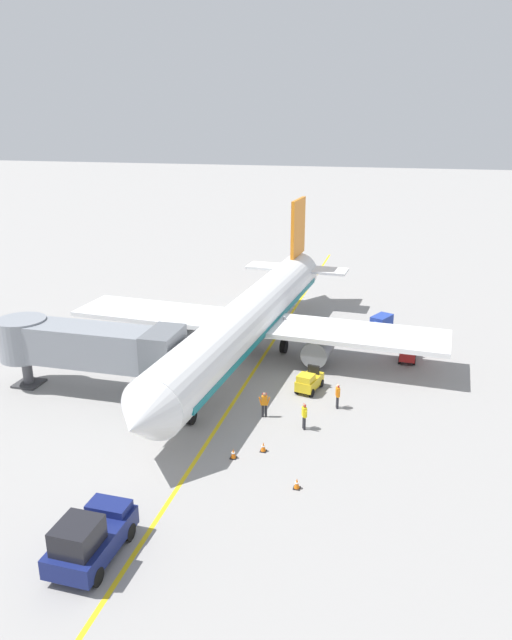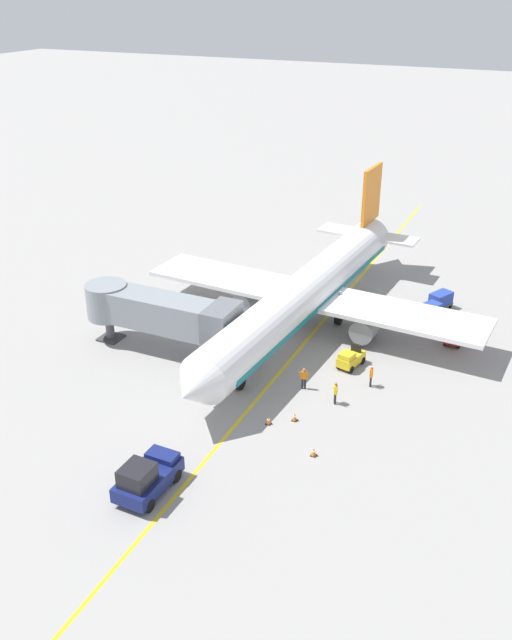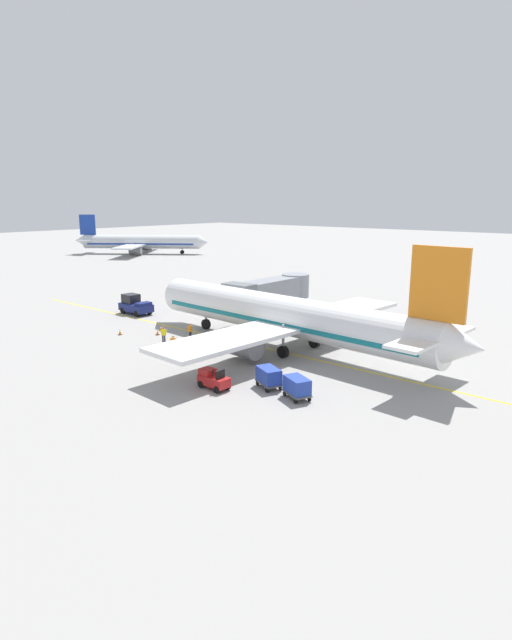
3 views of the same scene
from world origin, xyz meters
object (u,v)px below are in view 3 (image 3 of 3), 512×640
(pushback_tractor, at_px, (135,305))
(distant_taxiing_airliner, at_px, (141,242))
(baggage_tug_trailing, at_px, (207,345))
(safety_cone_nose_left, at_px, (157,332))
(jet_bridge, at_px, (270,291))
(baggage_tug_lead, at_px, (213,379))
(ground_crew_wing_walker, at_px, (190,331))
(baggage_cart_front, at_px, (269,376))
(ground_crew_loader, at_px, (164,334))
(baggage_cart_second_in_train, at_px, (297,386))
(ground_crew_marshaller, at_px, (173,343))
(safety_cone_wing_tip, at_px, (120,332))
(safety_cone_nose_right, at_px, (161,328))
(parked_airliner, at_px, (285,316))

(pushback_tractor, distance_m, distant_taxiing_airliner, 76.06)
(baggage_tug_trailing, bearing_deg, safety_cone_nose_left, 82.32)
(jet_bridge, distance_m, baggage_tug_lead, 24.00)
(baggage_tug_lead, relative_size, ground_crew_wing_walker, 1.50)
(baggage_cart_front, height_order, ground_crew_loader, ground_crew_loader)
(baggage_cart_second_in_train, bearing_deg, ground_crew_wing_walker, 70.71)
(baggage_tug_lead, xyz_separation_m, ground_crew_marshaller, (4.30, 9.43, 0.24))
(baggage_tug_trailing, height_order, safety_cone_wing_tip, baggage_tug_trailing)
(baggage_tug_trailing, bearing_deg, safety_cone_nose_right, 74.98)
(baggage_tug_trailing, distance_m, ground_crew_loader, 5.45)
(baggage_tug_lead, relative_size, ground_crew_marshaller, 1.50)
(pushback_tractor, height_order, baggage_cart_second_in_train, pushback_tractor)
(baggage_cart_second_in_train, bearing_deg, distant_taxiing_airliner, 57.93)
(parked_airliner, bearing_deg, ground_crew_marshaller, 137.80)
(pushback_tractor, height_order, safety_cone_wing_tip, pushback_tractor)
(ground_crew_loader, bearing_deg, safety_cone_nose_right, 52.89)
(baggage_tug_trailing, bearing_deg, pushback_tractor, 71.87)
(ground_crew_wing_walker, bearing_deg, baggage_cart_front, -111.35)
(baggage_tug_lead, xyz_separation_m, safety_cone_nose_left, (7.69, 15.85, -0.42))
(baggage_tug_trailing, relative_size, distant_taxiing_airliner, 0.09)
(ground_crew_wing_walker, distance_m, ground_crew_marshaller, 4.93)
(distant_taxiing_airliner, bearing_deg, baggage_tug_lead, -124.93)
(baggage_tug_lead, bearing_deg, ground_crew_wing_walker, 53.88)
(baggage_cart_front, bearing_deg, parked_airliner, 30.47)
(baggage_cart_second_in_train, xyz_separation_m, ground_crew_loader, (3.54, 18.75, 0.00))
(ground_crew_loader, xyz_separation_m, ground_crew_marshaller, (-1.61, -3.28, 0.00))
(baggage_tug_trailing, height_order, safety_cone_nose_right, baggage_tug_trailing)
(safety_cone_nose_left, bearing_deg, baggage_cart_front, -104.52)
(baggage_tug_trailing, distance_m, baggage_cart_second_in_train, 13.98)
(ground_crew_loader, bearing_deg, ground_crew_marshaller, -116.19)
(baggage_cart_front, bearing_deg, safety_cone_wing_tip, 83.79)
(ground_crew_marshaller, bearing_deg, jet_bridge, 6.32)
(safety_cone_wing_tip, bearing_deg, distant_taxiing_airliner, 50.70)
(baggage_cart_front, height_order, ground_crew_marshaller, ground_crew_marshaller)
(safety_cone_nose_left, height_order, safety_cone_wing_tip, same)
(baggage_tug_lead, relative_size, baggage_cart_front, 0.87)
(baggage_cart_front, xyz_separation_m, safety_cone_nose_right, (6.36, 20.10, -0.66))
(baggage_cart_front, relative_size, ground_crew_wing_walker, 1.73)
(baggage_tug_trailing, distance_m, baggage_cart_front, 11.09)
(jet_bridge, bearing_deg, baggage_tug_lead, -151.77)
(pushback_tractor, distance_m, baggage_cart_front, 30.96)
(baggage_cart_second_in_train, bearing_deg, safety_cone_nose_left, 76.33)
(baggage_tug_lead, bearing_deg, jet_bridge, 28.23)
(jet_bridge, distance_m, safety_cone_nose_right, 13.54)
(pushback_tractor, xyz_separation_m, safety_cone_nose_left, (-5.03, -10.34, -0.81))
(safety_cone_nose_left, bearing_deg, baggage_tug_trailing, -97.68)
(baggage_cart_second_in_train, xyz_separation_m, ground_crew_marshaller, (1.93, 15.48, 0.00))
(safety_cone_nose_left, bearing_deg, baggage_tug_lead, -115.89)
(baggage_tug_lead, bearing_deg, safety_cone_nose_left, 64.11)
(baggage_cart_second_in_train, xyz_separation_m, safety_cone_nose_right, (6.76, 23.01, -0.66))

